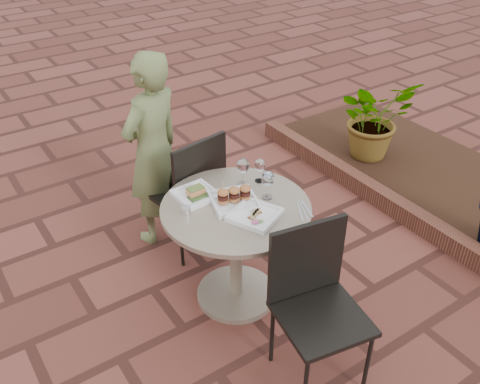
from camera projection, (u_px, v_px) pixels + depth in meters
ground at (238, 301)px, 3.53m from camera, size 60.00×60.00×0.00m
cafe_table at (236, 239)px, 3.30m from camera, size 0.90×0.90×0.73m
chair_far at (191, 185)px, 3.69m from camera, size 0.51×0.51×0.93m
chair_near at (314, 293)px, 2.82m from camera, size 0.51×0.51×0.93m
diner at (153, 151)px, 3.74m from camera, size 0.61×0.50×1.44m
plate_salmon at (196, 194)px, 3.24m from camera, size 0.25×0.25×0.07m
plate_sliders at (234, 198)px, 3.17m from camera, size 0.33×0.33×0.17m
plate_tuna at (255, 215)px, 3.07m from camera, size 0.34×0.34×0.03m
wine_glass_right at (268, 179)px, 3.17m from camera, size 0.08×0.08×0.18m
wine_glass_mid at (243, 166)px, 3.29m from camera, size 0.08×0.08×0.19m
wine_glass_far at (260, 166)px, 3.34m from camera, size 0.07×0.07×0.16m
steel_ramekin at (186, 210)px, 3.10m from camera, size 0.06×0.06×0.04m
cutlery_set at (304, 210)px, 3.13m from camera, size 0.16×0.22×0.00m
planter_curb at (378, 195)px, 4.44m from camera, size 0.12×3.00×0.15m
mulch_bed at (432, 175)px, 4.79m from camera, size 1.30×3.00×0.06m
potted_plant_a at (374, 118)px, 4.84m from camera, size 0.77×0.69×0.75m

